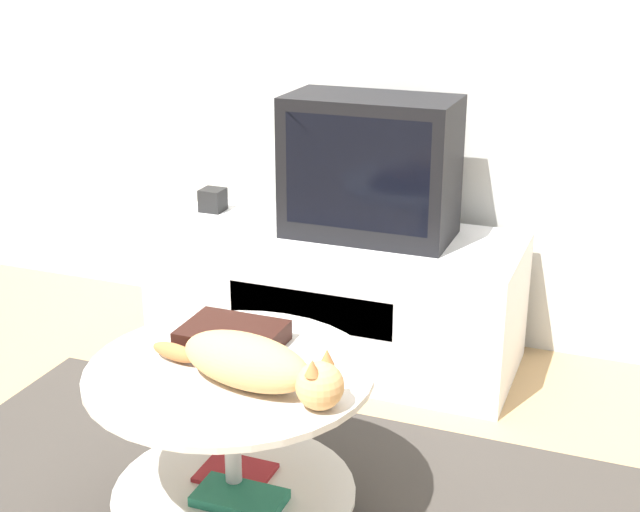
# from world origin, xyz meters

# --- Properties ---
(tv_stand) EXTENTS (1.34, 0.55, 0.49)m
(tv_stand) POSITION_xyz_m (-0.12, 1.05, 0.25)
(tv_stand) COLOR white
(tv_stand) RESTS_ON ground_plane
(tv) EXTENTS (0.59, 0.31, 0.50)m
(tv) POSITION_xyz_m (-0.01, 1.07, 0.74)
(tv) COLOR black
(tv) RESTS_ON tv_stand
(speaker) EXTENTS (0.09, 0.09, 0.09)m
(speaker) POSITION_xyz_m (-0.67, 1.13, 0.54)
(speaker) COLOR black
(speaker) RESTS_ON tv_stand
(coffee_table) EXTENTS (0.73, 0.73, 0.47)m
(coffee_table) POSITION_xyz_m (-0.01, -0.05, 0.31)
(coffee_table) COLOR #B2B2B7
(coffee_table) RESTS_ON rug
(dvd_box) EXTENTS (0.26, 0.19, 0.05)m
(dvd_box) POSITION_xyz_m (-0.06, 0.08, 0.51)
(dvd_box) COLOR black
(dvd_box) RESTS_ON coffee_table
(cat) EXTENTS (0.56, 0.22, 0.14)m
(cat) POSITION_xyz_m (0.10, -0.11, 0.55)
(cat) COLOR tan
(cat) RESTS_ON coffee_table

